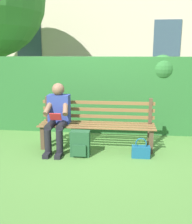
% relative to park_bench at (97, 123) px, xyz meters
% --- Properties ---
extents(ground, '(60.00, 60.00, 0.00)m').
position_rel_park_bench_xyz_m(ground, '(0.00, 0.07, -0.46)').
color(ground, '#477533').
extents(park_bench, '(2.06, 0.47, 0.90)m').
position_rel_park_bench_xyz_m(park_bench, '(0.00, 0.00, 0.00)').
color(park_bench, '#4C3828').
rests_on(park_bench, ground).
extents(person_seated, '(0.44, 0.73, 1.18)m').
position_rel_park_bench_xyz_m(person_seated, '(0.68, 0.17, 0.16)').
color(person_seated, navy).
rests_on(person_seated, ground).
extents(hedge_backdrop, '(4.67, 0.70, 1.65)m').
position_rel_park_bench_xyz_m(hedge_backdrop, '(0.14, -1.13, 0.38)').
color(hedge_backdrop, '#265B28').
rests_on(hedge_backdrop, ground).
extents(backpack, '(0.32, 0.24, 0.43)m').
position_rel_park_bench_xyz_m(backpack, '(0.23, 0.46, -0.25)').
color(backpack, '#1E4728').
rests_on(backpack, ground).
extents(handbag, '(0.30, 0.14, 0.34)m').
position_rel_park_bench_xyz_m(handbag, '(-0.77, 0.41, -0.35)').
color(handbag, navy).
rests_on(handbag, ground).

